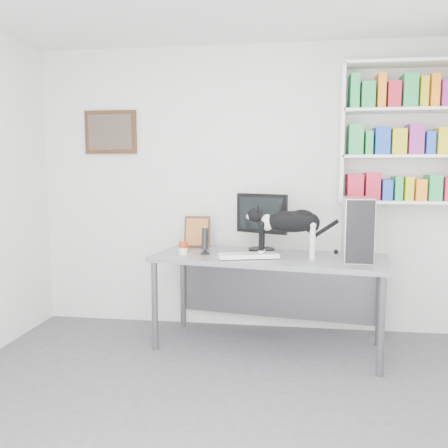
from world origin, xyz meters
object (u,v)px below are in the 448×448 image
(monitor, at_px, (262,222))
(speaker, at_px, (205,241))
(bookshelf, at_px, (399,134))
(desk, at_px, (268,302))
(soup_can, at_px, (183,248))
(keyboard, at_px, (248,256))
(pc_tower, at_px, (357,228))
(leaning_print, at_px, (197,231))
(cat, at_px, (289,234))

(monitor, xyz_separation_m, speaker, (-0.48, -0.24, -0.14))
(bookshelf, height_order, desk, bookshelf)
(speaker, height_order, soup_can, speaker)
(bookshelf, bearing_deg, keyboard, -156.93)
(bookshelf, relative_size, speaker, 5.24)
(monitor, relative_size, keyboard, 1.07)
(bookshelf, xyz_separation_m, desk, (-1.12, -0.42, -1.45))
(keyboard, relative_size, speaker, 2.08)
(pc_tower, distance_m, speaker, 1.28)
(leaning_print, distance_m, cat, 0.98)
(bookshelf, height_order, pc_tower, bookshelf)
(speaker, relative_size, soup_can, 2.12)
(monitor, height_order, leaning_print, monitor)
(pc_tower, xyz_separation_m, cat, (-0.55, -0.08, -0.05))
(bookshelf, height_order, speaker, bookshelf)
(monitor, distance_m, soup_can, 0.74)
(desk, relative_size, soup_can, 17.40)
(monitor, bearing_deg, soup_can, -132.60)
(pc_tower, bearing_deg, desk, -179.18)
(desk, xyz_separation_m, soup_can, (-0.73, -0.04, 0.46))
(leaning_print, bearing_deg, bookshelf, 0.01)
(desk, distance_m, cat, 0.64)
(bookshelf, bearing_deg, cat, -150.87)
(soup_can, bearing_deg, monitor, 22.78)
(desk, height_order, keyboard, keyboard)
(monitor, height_order, speaker, monitor)
(leaning_print, xyz_separation_m, cat, (0.86, -0.47, 0.06))
(soup_can, bearing_deg, cat, -4.29)
(bookshelf, bearing_deg, soup_can, -166.02)
(monitor, bearing_deg, speaker, -128.96)
(bookshelf, relative_size, desk, 0.64)
(keyboard, relative_size, leaning_print, 1.63)
(leaning_print, xyz_separation_m, soup_can, (-0.05, -0.40, -0.10))
(bookshelf, distance_m, monitor, 1.44)
(keyboard, height_order, speaker, speaker)
(keyboard, xyz_separation_m, leaning_print, (-0.53, 0.48, 0.13))
(monitor, bearing_deg, desk, -47.95)
(bookshelf, distance_m, desk, 1.88)
(monitor, height_order, keyboard, monitor)
(leaning_print, bearing_deg, pc_tower, -17.35)
(bookshelf, bearing_deg, speaker, -165.85)
(desk, height_order, cat, cat)
(bookshelf, relative_size, leaning_print, 4.11)
(keyboard, height_order, soup_can, soup_can)
(bookshelf, xyz_separation_m, monitor, (-1.19, -0.18, -0.78))
(soup_can, bearing_deg, desk, 2.91)
(bookshelf, distance_m, speaker, 1.95)
(keyboard, xyz_separation_m, pc_tower, (0.88, 0.10, 0.23))
(monitor, distance_m, cat, 0.43)
(speaker, bearing_deg, monitor, 29.78)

